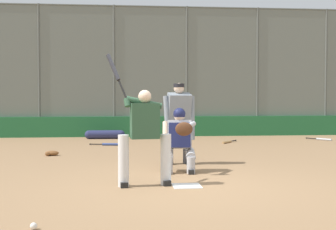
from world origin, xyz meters
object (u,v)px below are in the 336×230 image
(batter_at_plate, at_px, (144,134))
(fielding_glove_on_dirt, at_px, (51,153))
(umpire_home, at_px, (179,121))
(baseball_loose, at_px, (34,226))
(equipment_bag_dugout_side, at_px, (105,135))
(spare_bat_near_backstop, at_px, (322,139))
(spare_bat_third_base_side, at_px, (108,144))
(spare_bat_by_padding, at_px, (228,142))
(catcher_behind_plate, at_px, (180,139))

(batter_at_plate, bearing_deg, fielding_glove_on_dirt, -69.71)
(umpire_home, xyz_separation_m, fielding_glove_on_dirt, (2.77, -1.63, -0.82))
(umpire_home, bearing_deg, batter_at_plate, 62.97)
(baseball_loose, bearing_deg, batter_at_plate, -118.90)
(fielding_glove_on_dirt, distance_m, equipment_bag_dugout_side, 4.32)
(spare_bat_near_backstop, relative_size, baseball_loose, 10.22)
(spare_bat_near_backstop, bearing_deg, spare_bat_third_base_side, -117.44)
(umpire_home, distance_m, spare_bat_by_padding, 4.62)
(umpire_home, bearing_deg, spare_bat_third_base_side, -74.88)
(spare_bat_near_backstop, bearing_deg, batter_at_plate, -75.93)
(catcher_behind_plate, height_order, umpire_home, umpire_home)
(catcher_behind_plate, bearing_deg, spare_bat_near_backstop, -127.25)
(spare_bat_by_padding, xyz_separation_m, equipment_bag_dugout_side, (3.65, -1.71, 0.10))
(catcher_behind_plate, bearing_deg, equipment_bag_dugout_side, -71.54)
(catcher_behind_plate, relative_size, umpire_home, 0.71)
(batter_at_plate, distance_m, baseball_loose, 2.69)
(umpire_home, relative_size, spare_bat_third_base_side, 1.95)
(spare_bat_near_backstop, distance_m, spare_bat_third_base_side, 6.65)
(catcher_behind_plate, xyz_separation_m, umpire_home, (-0.10, -0.99, 0.27))
(catcher_behind_plate, relative_size, spare_bat_near_backstop, 1.54)
(umpire_home, relative_size, fielding_glove_on_dirt, 5.23)
(spare_bat_by_padding, xyz_separation_m, fielding_glove_on_dirt, (4.72, 2.47, 0.02))
(umpire_home, bearing_deg, equipment_bag_dugout_side, -80.82)
(batter_at_plate, xyz_separation_m, spare_bat_third_base_side, (0.72, -5.93, -0.77))
(spare_bat_by_padding, relative_size, equipment_bag_dugout_side, 0.56)
(catcher_behind_plate, height_order, equipment_bag_dugout_side, catcher_behind_plate)
(spare_bat_third_base_side, height_order, equipment_bag_dugout_side, equipment_bag_dugout_side)
(spare_bat_by_padding, distance_m, baseball_loose, 9.45)
(spare_bat_by_padding, height_order, spare_bat_third_base_side, same)
(spare_bat_by_padding, distance_m, spare_bat_third_base_side, 3.49)
(umpire_home, height_order, equipment_bag_dugout_side, umpire_home)
(spare_bat_near_backstop, height_order, fielding_glove_on_dirt, fielding_glove_on_dirt)
(batter_at_plate, xyz_separation_m, spare_bat_near_backstop, (-5.87, -6.84, -0.77))
(spare_bat_by_padding, bearing_deg, spare_bat_third_base_side, -45.27)
(catcher_behind_plate, bearing_deg, fielding_glove_on_dirt, -39.19)
(fielding_glove_on_dirt, bearing_deg, batter_at_plate, 117.14)
(baseball_loose, height_order, equipment_bag_dugout_side, equipment_bag_dugout_side)
(spare_bat_third_base_side, xyz_separation_m, equipment_bag_dugout_side, (0.17, -2.08, 0.10))
(catcher_behind_plate, xyz_separation_m, spare_bat_by_padding, (-2.06, -5.09, -0.57))
(catcher_behind_plate, relative_size, equipment_bag_dugout_side, 0.90)
(baseball_loose, distance_m, equipment_bag_dugout_side, 10.28)
(umpire_home, relative_size, spare_bat_near_backstop, 2.17)
(batter_at_plate, bearing_deg, spare_bat_third_base_side, -89.97)
(spare_bat_by_padding, relative_size, baseball_loose, 9.71)
(umpire_home, distance_m, baseball_loose, 4.98)
(umpire_home, relative_size, baseball_loose, 22.13)
(spare_bat_by_padding, bearing_deg, fielding_glove_on_dirt, -23.74)
(catcher_behind_plate, xyz_separation_m, spare_bat_near_backstop, (-5.17, -5.63, -0.57))
(batter_at_plate, relative_size, baseball_loose, 27.64)
(spare_bat_by_padding, height_order, equipment_bag_dugout_side, equipment_bag_dugout_side)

